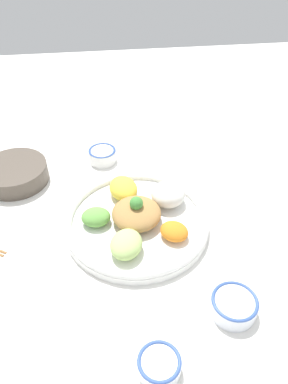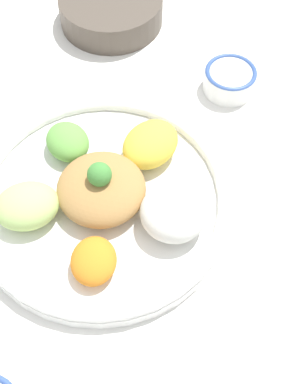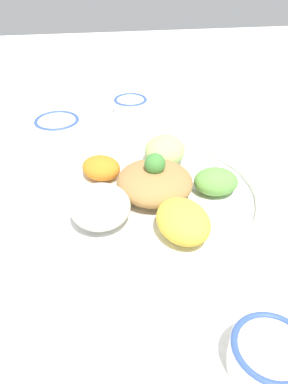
{
  "view_description": "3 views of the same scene",
  "coord_description": "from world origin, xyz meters",
  "px_view_note": "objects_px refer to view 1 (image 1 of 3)",
  "views": [
    {
      "loc": [
        0.7,
        -0.07,
        0.7
      ],
      "look_at": [
        -0.01,
        0.02,
        0.08
      ],
      "focal_mm": 35.0,
      "sensor_mm": 36.0,
      "label": 1
    },
    {
      "loc": [
        0.22,
        0.36,
        0.66
      ],
      "look_at": [
        -0.01,
        0.04,
        0.04
      ],
      "focal_mm": 50.0,
      "sensor_mm": 36.0,
      "label": 2
    },
    {
      "loc": [
        -0.45,
        0.08,
        0.39
      ],
      "look_at": [
        0.02,
        0.02,
        0.04
      ],
      "focal_mm": 35.0,
      "sensor_mm": 36.0,
      "label": 3
    }
  ],
  "objects_px": {
    "rice_bowl_blue": "(158,365)",
    "salad_platter": "(138,218)",
    "sauce_bowl_red": "(102,155)",
    "sauce_bowl_dark": "(234,305)",
    "side_serving_bowl": "(15,172)",
    "serving_spoon_main": "(265,211)"
  },
  "relations": [
    {
      "from": "rice_bowl_blue",
      "to": "salad_platter",
      "type": "bearing_deg",
      "value": 179.14
    },
    {
      "from": "sauce_bowl_red",
      "to": "salad_platter",
      "type": "bearing_deg",
      "value": 15.02
    },
    {
      "from": "sauce_bowl_dark",
      "to": "side_serving_bowl",
      "type": "bearing_deg",
      "value": -134.8
    },
    {
      "from": "sauce_bowl_dark",
      "to": "side_serving_bowl",
      "type": "xyz_separation_m",
      "value": [
        -0.5,
        -0.5,
        0.01
      ]
    },
    {
      "from": "salad_platter",
      "to": "sauce_bowl_dark",
      "type": "relative_size",
      "value": 3.8
    },
    {
      "from": "sauce_bowl_red",
      "to": "sauce_bowl_dark",
      "type": "bearing_deg",
      "value": 23.45
    },
    {
      "from": "sauce_bowl_dark",
      "to": "side_serving_bowl",
      "type": "distance_m",
      "value": 0.71
    },
    {
      "from": "sauce_bowl_dark",
      "to": "serving_spoon_main",
      "type": "xyz_separation_m",
      "value": [
        -0.28,
        0.18,
        -0.02
      ]
    },
    {
      "from": "serving_spoon_main",
      "to": "salad_platter",
      "type": "bearing_deg",
      "value": 134.12
    },
    {
      "from": "rice_bowl_blue",
      "to": "serving_spoon_main",
      "type": "height_order",
      "value": "rice_bowl_blue"
    },
    {
      "from": "salad_platter",
      "to": "side_serving_bowl",
      "type": "height_order",
      "value": "salad_platter"
    },
    {
      "from": "salad_platter",
      "to": "sauce_bowl_red",
      "type": "relative_size",
      "value": 4.31
    },
    {
      "from": "salad_platter",
      "to": "sauce_bowl_dark",
      "type": "xyz_separation_m",
      "value": [
        0.27,
        0.17,
        -0.0
      ]
    },
    {
      "from": "salad_platter",
      "to": "sauce_bowl_dark",
      "type": "bearing_deg",
      "value": 31.53
    },
    {
      "from": "sauce_bowl_dark",
      "to": "side_serving_bowl",
      "type": "relative_size",
      "value": 0.51
    },
    {
      "from": "sauce_bowl_red",
      "to": "side_serving_bowl",
      "type": "bearing_deg",
      "value": -75.36
    },
    {
      "from": "sauce_bowl_red",
      "to": "rice_bowl_blue",
      "type": "relative_size",
      "value": 1.05
    },
    {
      "from": "sauce_bowl_dark",
      "to": "sauce_bowl_red",
      "type": "bearing_deg",
      "value": -156.55
    },
    {
      "from": "sauce_bowl_red",
      "to": "side_serving_bowl",
      "type": "height_order",
      "value": "side_serving_bowl"
    },
    {
      "from": "salad_platter",
      "to": "sauce_bowl_red",
      "type": "distance_m",
      "value": 0.3
    },
    {
      "from": "rice_bowl_blue",
      "to": "side_serving_bowl",
      "type": "relative_size",
      "value": 0.43
    },
    {
      "from": "rice_bowl_blue",
      "to": "serving_spoon_main",
      "type": "xyz_separation_m",
      "value": [
        -0.38,
        0.35,
        -0.02
      ]
    }
  ]
}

